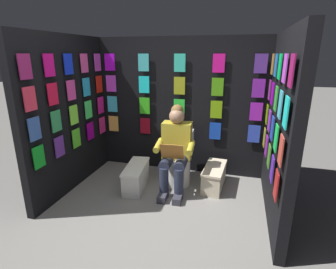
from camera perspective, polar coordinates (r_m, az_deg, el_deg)
ground_plane at (r=2.95m, az=-6.25°, el=-21.71°), size 30.00×30.00×0.00m
display_wall_back at (r=4.16m, az=2.70°, el=6.07°), size 2.71×0.14×2.10m
display_wall_left at (r=3.16m, az=23.15°, el=1.18°), size 0.14×1.81×2.10m
display_wall_right at (r=3.85m, az=-20.73°, el=4.10°), size 0.14×1.81×2.10m
toilet at (r=3.91m, az=2.22°, el=-5.80°), size 0.41×0.56×0.77m
person_reading at (r=3.60m, az=1.59°, el=-3.15°), size 0.54×0.70×1.19m
comic_longbox_near at (r=3.87m, az=9.96°, el=-9.02°), size 0.31×0.67×0.32m
comic_longbox_far at (r=3.83m, az=-6.91°, el=-8.99°), size 0.35×0.72×0.34m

